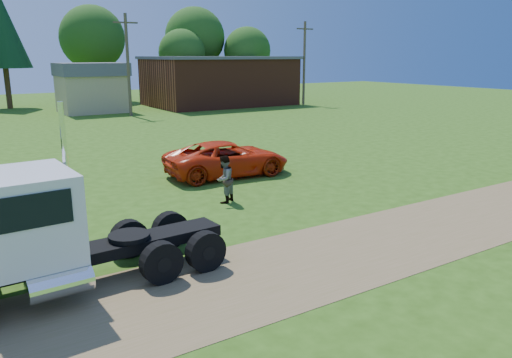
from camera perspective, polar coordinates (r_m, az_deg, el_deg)
ground at (r=14.39m, az=9.86°, el=-8.25°), size 140.00×140.00×0.00m
dirt_track at (r=14.39m, az=9.86°, el=-8.23°), size 120.00×4.20×0.01m
white_semi_tractor at (r=12.23m, az=-24.24°, el=-5.91°), size 7.30×2.80×4.36m
orange_pickup at (r=22.92m, az=-3.30°, el=2.36°), size 5.91×3.05×1.59m
spectator_b at (r=18.65m, az=-3.66°, el=-0.03°), size 1.10×1.04×1.79m
brick_building at (r=56.71m, az=-4.22°, el=11.14°), size 15.40×10.40×5.30m
tan_shed at (r=51.51m, az=-18.22°, el=9.96°), size 6.20×5.40×4.70m
utility_poles at (r=47.22m, az=-14.42°, el=12.70°), size 42.20×0.28×9.00m
tree_row at (r=60.92m, az=-23.64°, el=14.35°), size 53.65×14.98×11.94m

